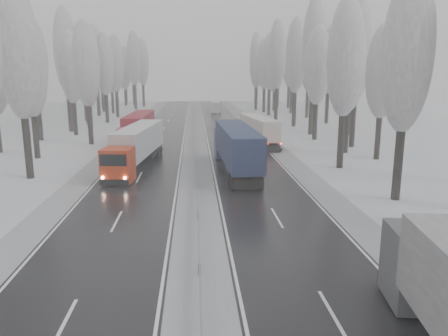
{
  "coord_description": "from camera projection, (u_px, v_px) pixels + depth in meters",
  "views": [
    {
      "loc": [
        -0.15,
        -15.25,
        9.48
      ],
      "look_at": [
        2.12,
        17.63,
        2.2
      ],
      "focal_mm": 35.0,
      "sensor_mm": 36.0,
      "label": 1
    }
  ],
  "objects": [
    {
      "name": "tree_58",
      "position": [
        18.0,
        52.0,
        37.43
      ],
      "size": [
        3.6,
        3.6,
        17.21
      ],
      "color": "black",
      "rests_on": "ground"
    },
    {
      "name": "tree_34",
      "position": [
        257.0,
        64.0,
        109.34
      ],
      "size": [
        3.6,
        3.6,
        17.63
      ],
      "color": "black",
      "rests_on": "ground"
    },
    {
      "name": "tree_66",
      "position": [
        87.0,
        70.0,
        74.31
      ],
      "size": [
        3.6,
        3.6,
        15.23
      ],
      "color": "black",
      "rests_on": "ground"
    },
    {
      "name": "tree_39",
      "position": [
        264.0,
        69.0,
        133.71
      ],
      "size": [
        3.6,
        3.6,
        16.19
      ],
      "color": "black",
      "rests_on": "ground"
    },
    {
      "name": "tree_63",
      "position": [
        34.0,
        61.0,
        59.59
      ],
      "size": [
        3.6,
        3.6,
        16.88
      ],
      "color": "black",
      "rests_on": "ground"
    },
    {
      "name": "tree_35",
      "position": [
        289.0,
        63.0,
        113.77
      ],
      "size": [
        3.6,
        3.6,
        18.25
      ],
      "color": "black",
      "rests_on": "ground"
    },
    {
      "name": "tree_74",
      "position": [
        134.0,
        59.0,
        109.92
      ],
      "size": [
        3.6,
        3.6,
        19.68
      ],
      "color": "black",
      "rests_on": "ground"
    },
    {
      "name": "ground",
      "position": [
        201.0,
        322.0,
        16.91
      ],
      "size": [
        260.0,
        260.0,
        0.0
      ],
      "primitive_type": "plane",
      "color": "silver",
      "rests_on": "ground"
    },
    {
      "name": "tree_79",
      "position": [
        125.0,
        66.0,
        129.39
      ],
      "size": [
        3.6,
        3.6,
        17.07
      ],
      "color": "black",
      "rests_on": "ground"
    },
    {
      "name": "tree_31",
      "position": [
        293.0,
        61.0,
        99.33
      ],
      "size": [
        3.6,
        3.6,
        18.58
      ],
      "color": "black",
      "rests_on": "ground"
    },
    {
      "name": "tree_68",
      "position": [
        104.0,
        65.0,
        80.8
      ],
      "size": [
        3.6,
        3.6,
        16.65
      ],
      "color": "black",
      "rests_on": "ground"
    },
    {
      "name": "tree_64",
      "position": [
        71.0,
        69.0,
        64.89
      ],
      "size": [
        3.6,
        3.6,
        15.42
      ],
      "color": "black",
      "rests_on": "ground"
    },
    {
      "name": "truck_red_white",
      "position": [
        137.0,
        144.0,
        43.87
      ],
      "size": [
        4.34,
        15.95,
        4.05
      ],
      "rotation": [
        0.0,
        0.0,
        -0.12
      ],
      "color": "#B22709",
      "rests_on": "ground"
    },
    {
      "name": "tree_72",
      "position": [
        111.0,
        71.0,
        99.78
      ],
      "size": [
        3.6,
        3.6,
        15.11
      ],
      "color": "black",
      "rests_on": "ground"
    },
    {
      "name": "median_slush",
      "position": [
        196.0,
        163.0,
        46.13
      ],
      "size": [
        3.0,
        200.0,
        0.04
      ],
      "primitive_type": "cube",
      "color": "#A6A8AE",
      "rests_on": "ground"
    },
    {
      "name": "tree_62",
      "position": [
        86.0,
        65.0,
        56.34
      ],
      "size": [
        3.6,
        3.6,
        16.04
      ],
      "color": "black",
      "rests_on": "ground"
    },
    {
      "name": "tree_28",
      "position": [
        277.0,
        55.0,
        85.38
      ],
      "size": [
        3.6,
        3.6,
        19.62
      ],
      "color": "black",
      "rests_on": "ground"
    },
    {
      "name": "tree_24",
      "position": [
        314.0,
        46.0,
        64.97
      ],
      "size": [
        3.6,
        3.6,
        20.49
      ],
      "color": "black",
      "rests_on": "ground"
    },
    {
      "name": "tree_22",
      "position": [
        318.0,
        66.0,
        60.27
      ],
      "size": [
        3.6,
        3.6,
        15.86
      ],
      "color": "black",
      "rests_on": "ground"
    },
    {
      "name": "tree_26",
      "position": [
        296.0,
        56.0,
        75.17
      ],
      "size": [
        3.6,
        3.6,
        18.78
      ],
      "color": "black",
      "rests_on": "ground"
    },
    {
      "name": "tree_67",
      "position": [
        84.0,
        63.0,
        77.85
      ],
      "size": [
        3.6,
        3.6,
        17.09
      ],
      "color": "black",
      "rests_on": "ground"
    },
    {
      "name": "tree_32",
      "position": [
        265.0,
        64.0,
        102.52
      ],
      "size": [
        3.6,
        3.6,
        17.33
      ],
      "color": "black",
      "rests_on": "ground"
    },
    {
      "name": "tree_23",
      "position": [
        351.0,
        77.0,
        64.91
      ],
      "size": [
        3.6,
        3.6,
        13.55
      ],
      "color": "black",
      "rests_on": "ground"
    },
    {
      "name": "tree_37",
      "position": [
        279.0,
        68.0,
        123.56
      ],
      "size": [
        3.6,
        3.6,
        16.37
      ],
      "color": "black",
      "rests_on": "ground"
    },
    {
      "name": "truck_cream_box",
      "position": [
        257.0,
        128.0,
        58.37
      ],
      "size": [
        4.1,
        14.52,
        3.69
      ],
      "rotation": [
        0.0,
        0.0,
        0.13
      ],
      "color": "#9C958A",
      "rests_on": "ground"
    },
    {
      "name": "tree_65",
      "position": [
        65.0,
        52.0,
        68.11
      ],
      "size": [
        3.6,
        3.6,
        19.48
      ],
      "color": "black",
      "rests_on": "ground"
    },
    {
      "name": "carriageway_left",
      "position": [
        146.0,
        164.0,
        45.78
      ],
      "size": [
        7.5,
        200.0,
        0.03
      ],
      "primitive_type": "cube",
      "color": "black",
      "rests_on": "ground"
    },
    {
      "name": "tree_69",
      "position": [
        82.0,
        56.0,
        84.01
      ],
      "size": [
        3.6,
        3.6,
        19.35
      ],
      "color": "black",
      "rests_on": "ground"
    },
    {
      "name": "tree_73",
      "position": [
        101.0,
        65.0,
        103.19
      ],
      "size": [
        3.6,
        3.6,
        17.22
      ],
      "color": "black",
      "rests_on": "ground"
    },
    {
      "name": "tree_19",
      "position": [
        383.0,
        72.0,
        46.46
      ],
      "size": [
        3.6,
        3.6,
        14.57
      ],
      "color": "black",
      "rests_on": "ground"
    },
    {
      "name": "tree_71",
      "position": [
        96.0,
        57.0,
        93.81
      ],
      "size": [
        3.6,
        3.6,
        19.61
      ],
      "color": "black",
      "rests_on": "ground"
    },
    {
      "name": "tree_70",
      "position": [
        115.0,
        64.0,
        90.58
      ],
      "size": [
        3.6,
        3.6,
        17.09
      ],
      "color": "black",
      "rests_on": "ground"
    },
    {
      "name": "truck_red_red",
      "position": [
        138.0,
        127.0,
        57.22
      ],
      "size": [
        3.03,
        15.81,
        4.04
      ],
      "rotation": [
        0.0,
        0.0,
        -0.04
      ],
      "color": "#A80921",
      "rests_on": "ground"
    },
    {
      "name": "tree_18",
      "position": [
        346.0,
        59.0,
        41.91
      ],
      "size": [
        3.6,
        3.6,
        16.58
      ],
      "color": "black",
      "rests_on": "ground"
    },
    {
      "name": "tree_21",
      "position": [
        357.0,
        51.0,
        53.83
      ],
      "size": [
        3.6,
        3.6,
        18.62
      ],
      "color": "black",
      "rests_on": "ground"
    },
    {
      "name": "box_truck_distant",
      "position": [
        216.0,
        107.0,
        102.9
      ],
      "size": [
        2.83,
        7.12,
        2.59
      ],
      "rotation": [
        0.0,
        0.0,
        -0.1
      ],
      "color": "#AEB0B5",
      "rests_on": "ground"
    },
    {
      "name": "shoulder_right",
      "position": [
        291.0,
        162.0,
        46.82
      ],
      "size": [
        2.4,
        200.0,
        0.04
      ],
      "primitive_type": "cube",
      "color": "#A6A8AE",
      "rests_on": "ground"
    },
    {
      "name": "tree_78",
      "position": [
        132.0,
        61.0,
        125.34
      ],
      "size": [
        3.6,
        3.6,
        19.55
      ],
      "color": "black",
      "rests_on": "ground"
    },
    {
      "name": "tree_75",
      "position": [
        100.0,
        62.0,
        113.36
      ],
      "size": [
        3.6,
        3.6,
        18.6
      ],
      "color": "black",
      "rests_on": "ground"
    },
    {
      "name": "tree_33",
      "position": [
        274.0,
        73.0,
        107.04
      ],
      "size": [
        3.6,
        3.6,
        14.33
      ],
      "color": "black",
      "rests_on": "ground"
    },
    {
      "name": "truck_blue_box",
      "position": [
        235.0,
        145.0,
        41.86
      ],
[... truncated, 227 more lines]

